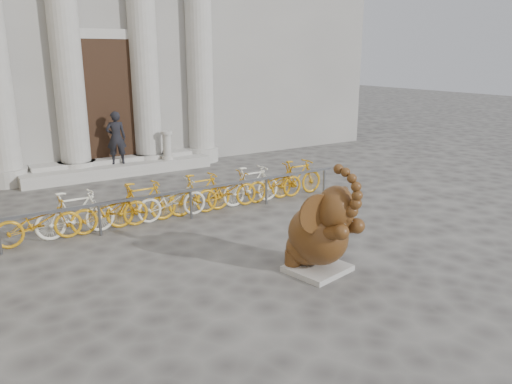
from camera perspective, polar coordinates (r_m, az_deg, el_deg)
ground at (r=8.66m, az=4.27°, el=-10.25°), size 80.00×80.00×0.00m
entrance_steps at (r=16.70m, az=-15.41°, el=2.59°), size 6.00×1.20×0.36m
elephant_statue at (r=8.83m, az=7.36°, el=-4.69°), size 1.32×1.57×2.01m
bike_rack at (r=11.97m, az=-8.06°, el=-0.43°), size 8.52×0.53×1.00m
pedestrian at (r=16.44m, az=-15.69°, el=5.99°), size 0.69×0.54×1.67m
balustrade_post at (r=16.82m, az=-10.13°, el=5.14°), size 0.38×0.38×0.94m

